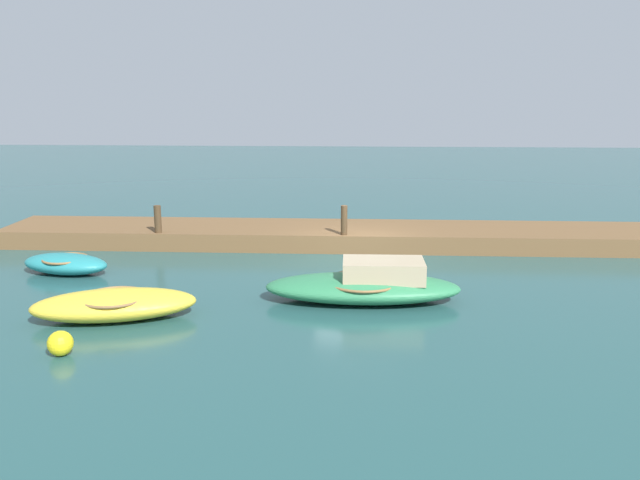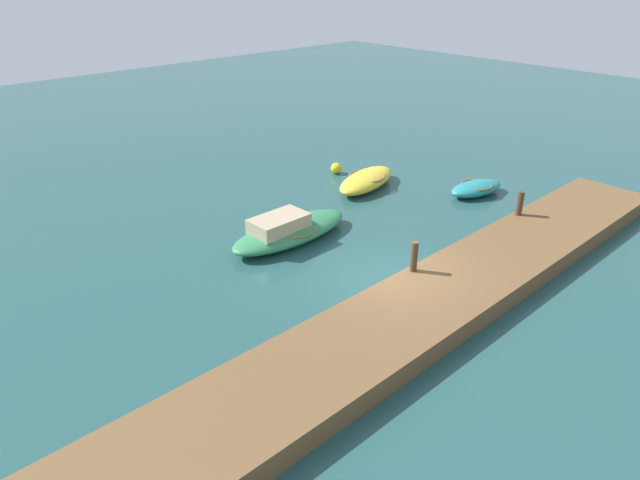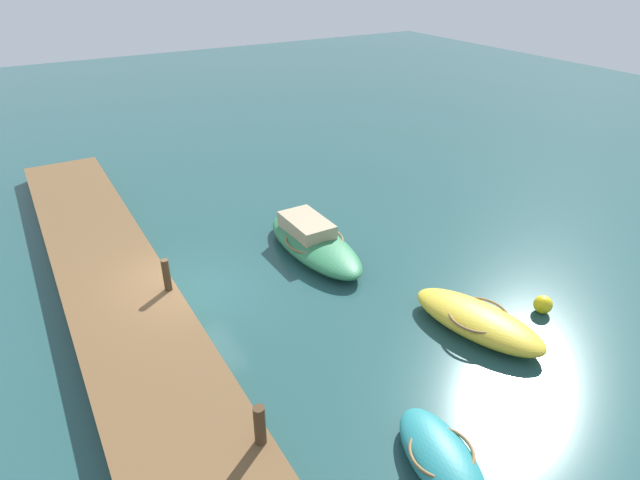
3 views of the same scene
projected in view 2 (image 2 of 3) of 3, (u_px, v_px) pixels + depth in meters
ground_plane at (387, 283)px, 18.23m from camera, size 84.00×84.00×0.00m
dock_platform at (438, 299)px, 16.79m from camera, size 24.73×3.02×0.61m
rowboat_yellow at (366, 180)px, 25.62m from camera, size 4.14×2.47×0.71m
dinghy_teal at (476, 188)px, 24.87m from camera, size 2.88×1.76×0.60m
motorboat_green at (289, 230)px, 20.77m from camera, size 5.09×2.02×1.10m
mooring_post_west at (414, 257)px, 17.48m from camera, size 0.22×0.22×0.99m
mooring_post_mid_west at (520, 203)px, 21.35m from camera, size 0.24×0.24×0.93m
marker_buoy at (336, 168)px, 27.35m from camera, size 0.53×0.53×0.53m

